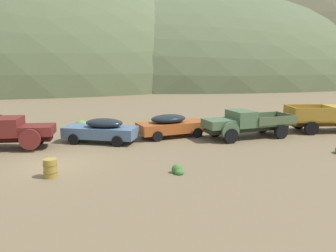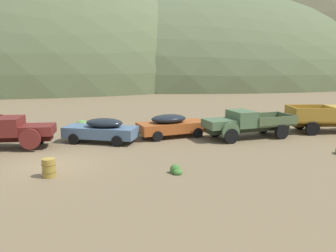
% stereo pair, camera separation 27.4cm
% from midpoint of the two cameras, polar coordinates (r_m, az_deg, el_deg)
% --- Properties ---
extents(ground_plane, '(300.00, 300.00, 0.00)m').
position_cam_midpoint_polar(ground_plane, '(18.71, -17.83, -5.98)').
color(ground_plane, brown).
extents(hill_far_left, '(87.42, 64.66, 48.68)m').
position_cam_midpoint_polar(hill_far_left, '(84.24, -21.22, 6.39)').
color(hill_far_left, '#56603D').
rests_on(hill_far_left, ground).
extents(hill_distant, '(105.55, 70.05, 42.24)m').
position_cam_midpoint_polar(hill_distant, '(89.90, 3.07, 7.31)').
color(hill_distant, '#56603D').
rests_on(hill_distant, ground).
extents(hill_far_right, '(70.75, 76.58, 55.71)m').
position_cam_midpoint_polar(hill_far_right, '(109.44, 22.38, 7.13)').
color(hill_far_right, brown).
rests_on(hill_far_right, ground).
extents(truck_oxblood, '(6.26, 2.63, 1.91)m').
position_cam_midpoint_polar(truck_oxblood, '(22.80, -24.43, -0.83)').
color(truck_oxblood, black).
rests_on(truck_oxblood, ground).
extents(car_chalk_blue, '(5.13, 2.94, 1.57)m').
position_cam_midpoint_polar(car_chalk_blue, '(22.80, -10.90, -0.60)').
color(car_chalk_blue, slate).
rests_on(car_chalk_blue, ground).
extents(car_oxide_orange, '(5.29, 3.34, 1.57)m').
position_cam_midpoint_polar(car_oxide_orange, '(24.06, 1.38, 0.18)').
color(car_oxide_orange, '#A34C1E').
rests_on(car_oxide_orange, ground).
extents(truck_weathered_green, '(6.61, 3.78, 1.89)m').
position_cam_midpoint_polar(truck_weathered_green, '(24.01, 12.32, 0.34)').
color(truck_weathered_green, '#232B1B').
rests_on(truck_weathered_green, ground).
extents(truck_mustard, '(6.15, 2.68, 1.91)m').
position_cam_midpoint_polar(truck_mustard, '(28.44, 25.94, 1.13)').
color(truck_mustard, '#593D12').
rests_on(truck_mustard, ground).
extents(oil_drum_spare, '(0.64, 0.64, 0.85)m').
position_cam_midpoint_polar(oil_drum_spare, '(16.72, -18.36, -6.47)').
color(oil_drum_spare, olive).
rests_on(oil_drum_spare, ground).
extents(bush_between_trucks, '(1.06, 1.01, 1.11)m').
position_cam_midpoint_polar(bush_between_trucks, '(26.62, -13.48, -0.30)').
color(bush_between_trucks, '#5B8E42').
rests_on(bush_between_trucks, ground).
extents(bush_front_left, '(1.31, 1.27, 1.02)m').
position_cam_midpoint_polar(bush_front_left, '(27.78, 1.21, 0.45)').
color(bush_front_left, '#5B8E42').
rests_on(bush_front_left, ground).
extents(bush_front_right, '(0.56, 0.65, 0.54)m').
position_cam_midpoint_polar(bush_front_right, '(16.45, 1.77, -7.27)').
color(bush_front_right, '#3D702D').
rests_on(bush_front_right, ground).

